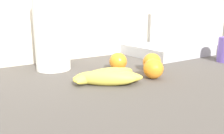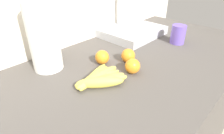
# 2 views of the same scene
# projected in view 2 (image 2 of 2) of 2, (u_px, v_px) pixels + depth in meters

# --- Properties ---
(wall_back) EXTENTS (2.07, 0.06, 1.30)m
(wall_back) POSITION_uv_depth(u_px,v_px,m) (77.00, 82.00, 1.24)
(wall_back) COLOR silver
(wall_back) RESTS_ON ground
(banana_bunch) EXTENTS (0.21, 0.18, 0.04)m
(banana_bunch) POSITION_uv_depth(u_px,v_px,m) (99.00, 79.00, 0.73)
(banana_bunch) COLOR #DDCE4C
(banana_bunch) RESTS_ON counter
(orange_far_right) EXTENTS (0.06, 0.06, 0.06)m
(orange_far_right) POSITION_uv_depth(u_px,v_px,m) (133.00, 66.00, 0.79)
(orange_far_right) COLOR orange
(orange_far_right) RESTS_ON counter
(orange_back_left) EXTENTS (0.06, 0.06, 0.06)m
(orange_back_left) POSITION_uv_depth(u_px,v_px,m) (128.00, 56.00, 0.88)
(orange_back_left) COLOR orange
(orange_back_left) RESTS_ON counter
(orange_right) EXTENTS (0.06, 0.06, 0.06)m
(orange_right) POSITION_uv_depth(u_px,v_px,m) (102.00, 57.00, 0.86)
(orange_right) COLOR orange
(orange_right) RESTS_ON counter
(paper_towel_roll) EXTENTS (0.12, 0.12, 0.32)m
(paper_towel_roll) POSITION_uv_depth(u_px,v_px,m) (44.00, 37.00, 0.77)
(paper_towel_roll) COLOR white
(paper_towel_roll) RESTS_ON counter
(sink_basin) EXTENTS (0.36, 0.31, 0.21)m
(sink_basin) POSITION_uv_depth(u_px,v_px,m) (131.00, 31.00, 1.20)
(sink_basin) COLOR #B7BABF
(sink_basin) RESTS_ON counter
(mug) EXTENTS (0.08, 0.08, 0.10)m
(mug) POSITION_uv_depth(u_px,v_px,m) (178.00, 34.00, 1.07)
(mug) COLOR #6F56BF
(mug) RESTS_ON counter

